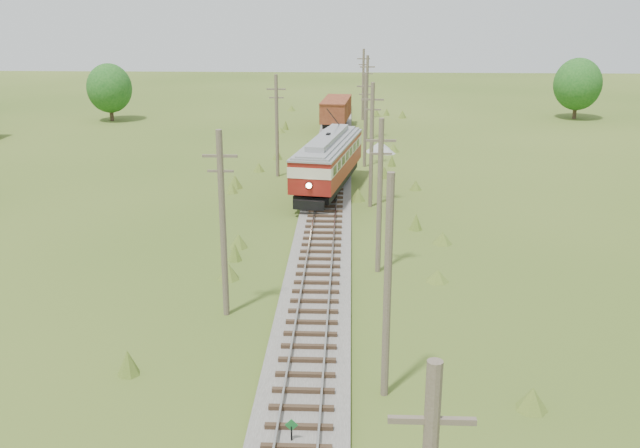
{
  "coord_description": "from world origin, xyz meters",
  "views": [
    {
      "loc": [
        1.65,
        -19.27,
        14.59
      ],
      "look_at": [
        0.0,
        19.55,
        2.24
      ],
      "focal_mm": 40.0,
      "sensor_mm": 36.0,
      "label": 1
    }
  ],
  "objects_px": {
    "switch_marker": "(291,431)",
    "streetcar": "(328,158)",
    "gondola": "(336,111)",
    "gravel_pile": "(381,147)"
  },
  "relations": [
    {
      "from": "switch_marker",
      "to": "gravel_pile",
      "type": "xyz_separation_m",
      "value": [
        4.96,
        48.99,
        -0.14
      ]
    },
    {
      "from": "switch_marker",
      "to": "streetcar",
      "type": "height_order",
      "value": "streetcar"
    },
    {
      "from": "gravel_pile",
      "to": "streetcar",
      "type": "bearing_deg",
      "value": -106.65
    },
    {
      "from": "switch_marker",
      "to": "gondola",
      "type": "bearing_deg",
      "value": 89.81
    },
    {
      "from": "gondola",
      "to": "gravel_pile",
      "type": "xyz_separation_m",
      "value": [
        4.76,
        -12.89,
        -1.65
      ]
    },
    {
      "from": "switch_marker",
      "to": "gondola",
      "type": "xyz_separation_m",
      "value": [
        0.2,
        61.88,
        1.52
      ]
    },
    {
      "from": "streetcar",
      "to": "gondola",
      "type": "xyz_separation_m",
      "value": [
        0.0,
        28.82,
        -0.67
      ]
    },
    {
      "from": "switch_marker",
      "to": "gondola",
      "type": "distance_m",
      "value": 61.9
    },
    {
      "from": "streetcar",
      "to": "switch_marker",
      "type": "bearing_deg",
      "value": -80.62
    },
    {
      "from": "switch_marker",
      "to": "gravel_pile",
      "type": "bearing_deg",
      "value": 84.22
    }
  ]
}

